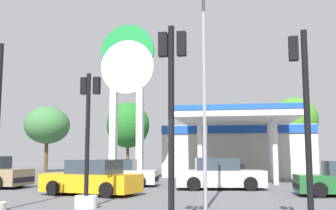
{
  "coord_description": "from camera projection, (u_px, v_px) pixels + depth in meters",
  "views": [
    {
      "loc": [
        2.72,
        -9.25,
        1.7
      ],
      "look_at": [
        -0.97,
        11.81,
        4.3
      ],
      "focal_mm": 43.85,
      "sensor_mm": 36.0,
      "label": 1
    }
  ],
  "objects": [
    {
      "name": "station_pole_sign",
      "position": [
        127.0,
        83.0,
        26.75
      ],
      "size": [
        3.55,
        0.56,
        10.26
      ],
      "color": "white",
      "rests_on": "ground"
    },
    {
      "name": "car_3",
      "position": [
        119.0,
        174.0,
        22.37
      ],
      "size": [
        4.2,
        2.11,
        1.46
      ],
      "color": "black",
      "rests_on": "ground"
    },
    {
      "name": "tree_3",
      "position": [
        295.0,
        120.0,
        37.57
      ],
      "size": [
        4.18,
        4.18,
        6.94
      ],
      "color": "brown",
      "rests_on": "ground"
    },
    {
      "name": "car_4",
      "position": [
        219.0,
        175.0,
        20.32
      ],
      "size": [
        4.58,
        2.5,
        1.56
      ],
      "color": "black",
      "rests_on": "ground"
    },
    {
      "name": "corner_streetlamp",
      "position": [
        203.0,
        60.0,
        13.17
      ],
      "size": [
        0.24,
        1.48,
        7.99
      ],
      "color": "gray",
      "rests_on": "ground"
    },
    {
      "name": "car_1",
      "position": [
        92.0,
        179.0,
        17.45
      ],
      "size": [
        4.42,
        2.58,
        1.49
      ],
      "color": "black",
      "rests_on": "ground"
    },
    {
      "name": "tree_2",
      "position": [
        217.0,
        124.0,
        39.91
      ],
      "size": [
        4.13,
        4.13,
        6.46
      ],
      "color": "brown",
      "rests_on": "ground"
    },
    {
      "name": "gas_station",
      "position": [
        238.0,
        148.0,
        32.19
      ],
      "size": [
        11.32,
        14.12,
        4.48
      ],
      "color": "beige",
      "rests_on": "ground"
    },
    {
      "name": "tree_1",
      "position": [
        128.0,
        125.0,
        38.67
      ],
      "size": [
        4.03,
        4.03,
        6.65
      ],
      "color": "brown",
      "rests_on": "ground"
    },
    {
      "name": "tree_0",
      "position": [
        47.0,
        125.0,
        41.43
      ],
      "size": [
        4.51,
        4.51,
        6.56
      ],
      "color": "brown",
      "rests_on": "ground"
    },
    {
      "name": "traffic_signal_0",
      "position": [
        307.0,
        166.0,
        9.15
      ],
      "size": [
        0.65,
        0.68,
        4.57
      ],
      "color": "silver",
      "rests_on": "ground"
    },
    {
      "name": "traffic_signal_1",
      "position": [
        87.0,
        164.0,
        13.31
      ],
      "size": [
        0.73,
        0.73,
        4.39
      ],
      "color": "silver",
      "rests_on": "ground"
    },
    {
      "name": "traffic_signal_3",
      "position": [
        172.0,
        157.0,
        9.2
      ],
      "size": [
        0.78,
        0.78,
        4.67
      ],
      "color": "silver",
      "rests_on": "ground"
    }
  ]
}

